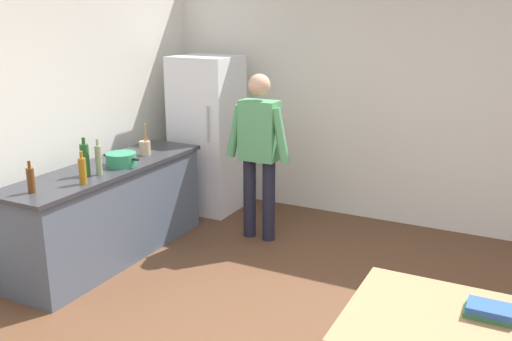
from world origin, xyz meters
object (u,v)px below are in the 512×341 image
Objects in this scene: refrigerator at (208,135)px; utensil_jar at (145,147)px; bottle_wine_green at (85,159)px; book_stack at (491,311)px; person at (259,147)px; bottle_oil_amber at (82,170)px; bottle_beer_brown at (31,180)px; bottle_vinegar_tall at (99,160)px; cooking_pot at (121,159)px.

refrigerator is 5.62× the size of utensil_jar.
book_stack is (3.36, -0.63, -0.27)m from bottle_wine_green.
refrigerator reaches higher than person.
person is at bearing 61.58° from bottle_oil_amber.
bottle_beer_brown reaches higher than book_stack.
bottle_wine_green is (-1.00, -1.36, 0.07)m from person.
refrigerator is at bearing 87.93° from bottle_beer_brown.
book_stack is (3.20, -0.43, -0.24)m from bottle_oil_amber.
bottle_oil_amber is 0.28m from bottle_vinegar_tall.
bottle_beer_brown is 3.40m from book_stack.
bottle_wine_green reaches higher than bottle_beer_brown.
refrigerator is 1.10m from person.
refrigerator is at bearing 87.54° from utensil_jar.
bottle_oil_amber is 3.24m from book_stack.
bottle_oil_amber is at bearing -87.15° from refrigerator.
bottle_vinegar_tall reaches higher than cooking_pot.
cooking_pot is 0.33m from bottle_vinegar_tall.
person is 6.54× the size of bottle_beer_brown.
refrigerator is 6.61× the size of book_stack.
bottle_vinegar_tall is 1.17× the size of book_stack.
person reaches higher than cooking_pot.
bottle_wine_green is at bearing 128.34° from bottle_oil_amber.
cooking_pot is 3.46m from book_stack.
refrigerator is 4.50× the size of cooking_pot.
bottle_vinegar_tall is at bearing 104.33° from bottle_oil_amber.
refrigerator is 2.12m from bottle_oil_amber.
person is 2.18m from bottle_beer_brown.
cooking_pot is at bearing -89.69° from refrigerator.
bottle_beer_brown is at bearing -94.01° from bottle_wine_green.
cooking_pot is at bearing 94.97° from bottle_vinegar_tall.
utensil_jar reaches higher than bottle_oil_amber.
bottle_wine_green is 1.31× the size of bottle_beer_brown.
refrigerator is 5.62× the size of bottle_vinegar_tall.
refrigerator reaches higher than cooking_pot.
cooking_pot is 0.41m from bottle_wine_green.
bottle_oil_amber is at bearing 61.62° from bottle_beer_brown.
person reaches higher than bottle_wine_green.
cooking_pot is 1.43× the size of bottle_oil_amber.
utensil_jar is at bearing 97.43° from cooking_pot.
refrigerator reaches higher than bottle_wine_green.
bottle_oil_amber is 0.25m from bottle_wine_green.
bottle_beer_brown is 0.95× the size of book_stack.
bottle_oil_amber is at bearing -81.49° from utensil_jar.
bottle_beer_brown is (-0.09, -2.48, 0.11)m from refrigerator.
bottle_wine_green is 1.25× the size of book_stack.
refrigerator is at bearing 88.50° from bottle_wine_green.
book_stack is at bearing -17.27° from cooking_pot.
cooking_pot is at bearing 81.60° from bottle_wine_green.
person is at bearing -30.23° from refrigerator.
bottle_oil_amber is 0.41m from bottle_beer_brown.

